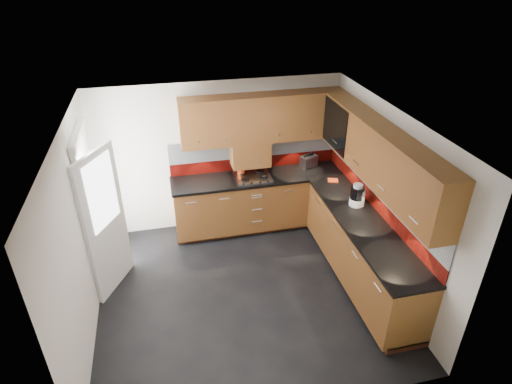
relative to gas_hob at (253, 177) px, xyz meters
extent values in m
cube|color=black|center=(-0.45, -1.47, -0.96)|extent=(4.00, 3.80, 0.02)
cube|color=white|center=(-0.45, -1.47, 1.50)|extent=(4.00, 3.80, 0.10)
cube|color=silver|center=(-0.45, 0.37, 0.25)|extent=(4.00, 0.08, 2.64)
cube|color=silver|center=(-0.45, -3.31, 0.25)|extent=(4.00, 0.08, 2.64)
cube|color=silver|center=(-2.39, -1.47, 0.25)|extent=(0.08, 3.80, 2.64)
cube|color=silver|center=(1.49, -1.47, 0.25)|extent=(0.08, 3.80, 2.64)
cube|color=#612E15|center=(0.10, 0.03, -0.48)|extent=(2.70, 0.60, 0.95)
cube|color=brown|center=(1.15, -1.57, -0.48)|extent=(0.60, 2.60, 0.95)
cube|color=#402012|center=(0.10, 0.06, -0.90)|extent=(2.70, 0.54, 0.10)
cube|color=#402012|center=(1.18, -1.57, -0.90)|extent=(0.54, 2.60, 0.10)
cube|color=black|center=(0.09, 0.02, -0.03)|extent=(2.72, 0.62, 0.04)
cube|color=black|center=(1.14, -1.59, -0.03)|extent=(0.62, 2.60, 0.04)
cube|color=maroon|center=(0.10, 0.32, 0.09)|extent=(2.70, 0.02, 0.20)
cube|color=silver|center=(0.10, 0.32, 0.36)|extent=(2.70, 0.02, 0.34)
cube|color=maroon|center=(1.44, -1.27, 0.09)|extent=(0.02, 3.20, 0.20)
cube|color=silver|center=(1.44, -1.27, 0.36)|extent=(0.02, 3.20, 0.34)
cube|color=#612E15|center=(0.20, 0.17, 0.89)|extent=(2.50, 0.33, 0.72)
cube|color=brown|center=(1.28, -1.43, 0.89)|extent=(0.33, 2.87, 0.72)
cube|color=silver|center=(0.05, -0.01, 0.68)|extent=(1.80, 0.01, 0.16)
cube|color=silver|center=(1.11, -1.47, 0.68)|extent=(0.01, 2.00, 0.16)
cube|color=#612E15|center=(0.00, 0.17, 0.33)|extent=(0.60, 0.33, 0.40)
cube|color=black|center=(1.11, -0.40, 0.89)|extent=(0.01, 0.80, 0.66)
cube|color=#FFD18C|center=(1.42, -0.40, 0.89)|extent=(0.01, 0.76, 0.64)
cube|color=black|center=(1.28, -0.40, 0.91)|extent=(0.29, 0.76, 0.01)
cylinder|color=black|center=(1.28, -0.65, 1.01)|extent=(0.07, 0.07, 0.16)
cylinder|color=black|center=(1.28, -0.50, 1.01)|extent=(0.07, 0.07, 0.16)
cylinder|color=white|center=(1.28, -0.35, 1.01)|extent=(0.07, 0.07, 0.16)
cylinder|color=black|center=(1.28, -0.20, 1.01)|extent=(0.07, 0.07, 0.16)
cube|color=white|center=(-2.31, -0.57, 0.07)|extent=(0.06, 0.95, 2.04)
cube|color=white|center=(-2.13, -0.92, 0.05)|extent=(0.42, 0.73, 1.98)
cube|color=white|center=(-2.10, -0.92, 0.50)|extent=(0.28, 0.50, 0.90)
cube|color=silver|center=(0.00, 0.01, 0.00)|extent=(0.56, 0.48, 0.02)
torus|color=black|center=(-0.14, -0.10, 0.02)|extent=(0.12, 0.12, 0.02)
torus|color=black|center=(0.14, -0.10, 0.02)|extent=(0.12, 0.12, 0.02)
torus|color=black|center=(-0.14, 0.13, 0.02)|extent=(0.12, 0.12, 0.02)
torus|color=black|center=(0.14, 0.13, 0.02)|extent=(0.12, 0.12, 0.02)
cube|color=black|center=(0.00, -0.22, 0.01)|extent=(0.42, 0.04, 0.02)
cylinder|color=#DF4215|center=(-0.16, 0.14, 0.06)|extent=(0.12, 0.12, 0.15)
cylinder|color=olive|center=(-0.15, 0.16, 0.24)|extent=(0.06, 0.03, 0.30)
cylinder|color=olive|center=(-0.14, 0.15, 0.23)|extent=(0.04, 0.04, 0.28)
cylinder|color=olive|center=(-0.16, 0.16, 0.25)|extent=(0.06, 0.01, 0.32)
cylinder|color=olive|center=(-0.14, 0.14, 0.22)|extent=(0.03, 0.05, 0.26)
cylinder|color=olive|center=(-0.17, 0.15, 0.24)|extent=(0.05, 0.04, 0.29)
cube|color=silver|center=(0.97, 0.18, 0.08)|extent=(0.31, 0.25, 0.18)
cube|color=black|center=(0.97, 0.18, 0.17)|extent=(0.20, 0.10, 0.01)
cube|color=black|center=(0.97, 0.22, 0.17)|extent=(0.20, 0.10, 0.01)
cylinder|color=white|center=(1.22, -1.12, 0.04)|extent=(0.19, 0.19, 0.11)
cylinder|color=black|center=(1.22, -1.12, 0.18)|extent=(0.18, 0.18, 0.17)
cylinder|color=white|center=(1.22, -1.12, 0.29)|extent=(0.13, 0.13, 0.04)
cylinder|color=white|center=(1.26, -1.15, 0.10)|extent=(0.13, 0.13, 0.24)
cube|color=#E14319|center=(1.18, -0.39, -0.01)|extent=(0.19, 0.18, 0.02)
camera|label=1|loc=(-1.29, -5.76, 3.09)|focal=30.00mm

